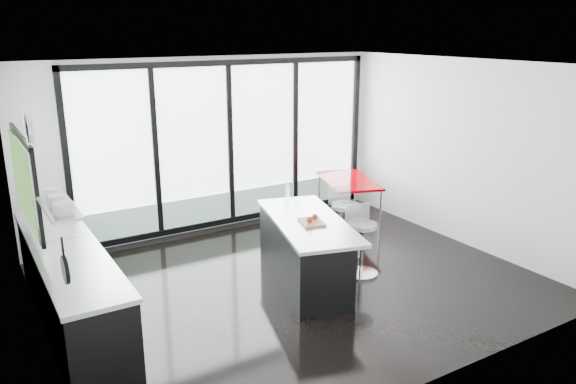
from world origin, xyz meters
TOP-DOWN VIEW (x-y plane):
  - floor at (0.00, 0.00)m, footprint 6.00×5.00m
  - ceiling at (0.00, 0.00)m, footprint 6.00×5.00m
  - wall_back at (0.27, 2.47)m, footprint 6.00×0.09m
  - wall_front at (0.00, -2.50)m, footprint 6.00×0.00m
  - wall_left at (-2.97, 0.27)m, footprint 0.26×5.00m
  - wall_right at (3.00, 0.00)m, footprint 0.00×5.00m
  - counter_cabinets at (-2.67, 0.40)m, footprint 0.69×3.24m
  - island at (0.15, 0.00)m, footprint 1.39×2.22m
  - bar_stool_near at (0.91, -0.26)m, footprint 0.54×0.54m
  - bar_stool_far at (1.17, 0.44)m, footprint 0.50×0.50m
  - red_table at (2.12, 1.62)m, footprint 1.18×1.55m

SIDE VIEW (x-z plane):
  - floor at x=0.00m, z-range 0.00..0.00m
  - red_table at x=2.12m, z-range 0.00..0.73m
  - bar_stool_near at x=0.91m, z-range 0.00..0.73m
  - bar_stool_far at x=1.17m, z-range 0.00..0.77m
  - island at x=0.15m, z-range -0.12..0.97m
  - counter_cabinets at x=-2.67m, z-range -0.22..1.14m
  - wall_back at x=0.27m, z-range -0.13..2.67m
  - wall_front at x=0.00m, z-range 0.00..2.80m
  - wall_right at x=3.00m, z-range 0.00..2.80m
  - wall_left at x=-2.97m, z-range 0.16..2.96m
  - ceiling at x=0.00m, z-range 2.80..2.80m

